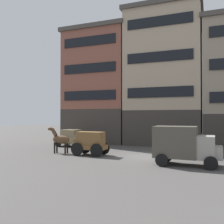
{
  "coord_description": "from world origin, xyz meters",
  "views": [
    {
      "loc": [
        4.85,
        -20.02,
        3.32
      ],
      "look_at": [
        -3.69,
        1.88,
        3.69
      ],
      "focal_mm": 40.32,
      "sensor_mm": 36.0,
      "label": 1
    }
  ],
  "objects_px": {
    "delivery_truck_near": "(184,144)",
    "pedestrian_officer": "(202,143)",
    "cargo_wagon": "(90,142)",
    "sedan_dark": "(72,138)",
    "draft_horse": "(60,139)"
  },
  "relations": [
    {
      "from": "delivery_truck_near",
      "to": "pedestrian_officer",
      "type": "distance_m",
      "value": 5.96
    },
    {
      "from": "cargo_wagon",
      "to": "sedan_dark",
      "type": "bearing_deg",
      "value": 133.97
    },
    {
      "from": "delivery_truck_near",
      "to": "pedestrian_officer",
      "type": "bearing_deg",
      "value": 80.49
    },
    {
      "from": "draft_horse",
      "to": "pedestrian_officer",
      "type": "relative_size",
      "value": 1.31
    },
    {
      "from": "draft_horse",
      "to": "delivery_truck_near",
      "type": "height_order",
      "value": "delivery_truck_near"
    },
    {
      "from": "draft_horse",
      "to": "pedestrian_officer",
      "type": "height_order",
      "value": "draft_horse"
    },
    {
      "from": "sedan_dark",
      "to": "delivery_truck_near",
      "type": "bearing_deg",
      "value": -26.91
    },
    {
      "from": "sedan_dark",
      "to": "pedestrian_officer",
      "type": "bearing_deg",
      "value": -1.73
    },
    {
      "from": "sedan_dark",
      "to": "draft_horse",
      "type": "bearing_deg",
      "value": -71.72
    },
    {
      "from": "sedan_dark",
      "to": "pedestrian_officer",
      "type": "height_order",
      "value": "sedan_dark"
    },
    {
      "from": "draft_horse",
      "to": "delivery_truck_near",
      "type": "relative_size",
      "value": 0.54
    },
    {
      "from": "delivery_truck_near",
      "to": "pedestrian_officer",
      "type": "relative_size",
      "value": 2.44
    },
    {
      "from": "cargo_wagon",
      "to": "delivery_truck_near",
      "type": "distance_m",
      "value": 8.02
    },
    {
      "from": "cargo_wagon",
      "to": "sedan_dark",
      "type": "distance_m",
      "value": 6.46
    },
    {
      "from": "draft_horse",
      "to": "sedan_dark",
      "type": "distance_m",
      "value": 4.91
    }
  ]
}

